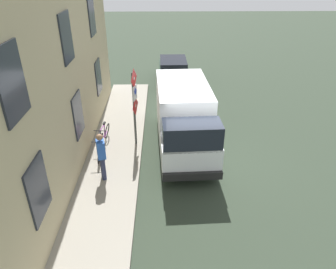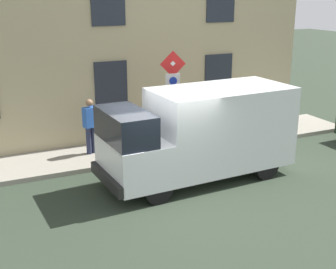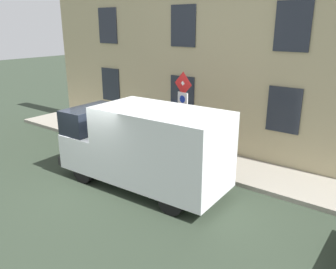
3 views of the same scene
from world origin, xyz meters
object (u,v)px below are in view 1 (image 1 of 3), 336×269
at_px(pedestrian, 102,155).
at_px(delivery_van, 184,117).
at_px(parked_hatchback, 173,70).
at_px(bicycle_purple, 104,136).
at_px(bicycle_orange, 100,147).
at_px(sign_post_stacked, 135,99).

bearing_deg(pedestrian, delivery_van, 22.29).
bearing_deg(parked_hatchback, bicycle_purple, -21.74).
bearing_deg(bicycle_orange, parked_hatchback, 157.00).
xyz_separation_m(delivery_van, bicycle_orange, (3.23, 0.85, -0.82)).
xyz_separation_m(parked_hatchback, bicycle_purple, (3.09, 7.93, -0.22)).
distance_m(delivery_van, parked_hatchback, 7.94).
bearing_deg(bicycle_purple, bicycle_orange, 5.36).
height_order(bicycle_purple, bicycle_orange, same).
distance_m(sign_post_stacked, pedestrian, 2.73).
distance_m(sign_post_stacked, delivery_van, 2.05).
height_order(parked_hatchback, bicycle_orange, parked_hatchback).
bearing_deg(bicycle_purple, pedestrian, 13.76).
xyz_separation_m(sign_post_stacked, bicycle_orange, (1.33, 0.88, -1.59)).
height_order(bicycle_purple, pedestrian, pedestrian).
bearing_deg(pedestrian, sign_post_stacked, 50.81).
xyz_separation_m(delivery_van, bicycle_purple, (3.23, 0.01, -0.82)).
relative_size(delivery_van, bicycle_orange, 3.16).
bearing_deg(bicycle_purple, parked_hatchback, 164.02).
distance_m(sign_post_stacked, bicycle_orange, 2.25).
bearing_deg(delivery_van, pedestrian, -54.29).
height_order(delivery_van, pedestrian, delivery_van).
relative_size(sign_post_stacked, bicycle_purple, 1.77).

